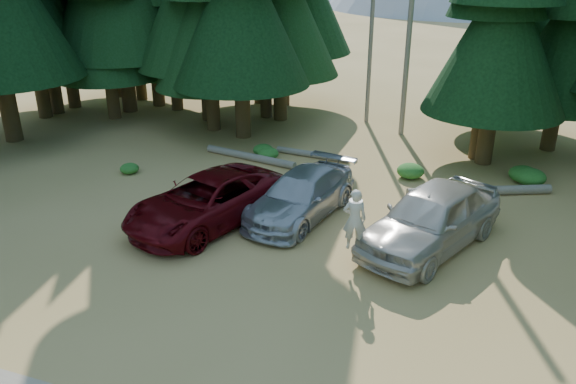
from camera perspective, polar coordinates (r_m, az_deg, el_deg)
name	(u,v)px	position (r m, az deg, el deg)	size (l,w,h in m)	color
ground	(280,290)	(14.65, -0.79, -9.89)	(160.00, 160.00, 0.00)	#A98947
forest_belt_north	(386,130)	(28.02, 9.93, 6.26)	(36.00, 7.00, 22.00)	black
snag_front	(412,2)	(26.31, 12.46, 18.33)	(0.24, 0.24, 12.00)	#716C5A
snag_back	(372,20)	(28.21, 8.53, 16.85)	(0.20, 0.20, 10.00)	#716C5A
red_pickup	(208,201)	(17.86, -8.16, -0.87)	(2.60, 5.64, 1.57)	#56070C
silver_minivan_center	(301,195)	(18.21, 1.32, -0.34)	(2.04, 5.01, 1.45)	#ACB0B5
silver_minivan_right	(431,218)	(16.73, 14.36, -2.58)	(2.19, 5.44, 1.85)	beige
frisbee_player	(355,219)	(15.04, 6.78, -2.75)	(0.72, 0.58, 1.73)	beige
log_left	(250,157)	(23.45, -3.88, 3.60)	(0.31, 0.31, 4.30)	#716C5A
log_mid	(312,154)	(23.75, 2.48, 3.83)	(0.27, 0.27, 3.25)	#716C5A
log_right	(479,191)	(21.10, 18.86, 0.10)	(0.33, 0.33, 5.21)	#716C5A
shrub_far_left	(268,154)	(23.52, -2.04, 3.93)	(0.89, 0.89, 0.49)	#1F641E
shrub_left	(263,150)	(23.98, -2.54, 4.30)	(0.87, 0.87, 0.48)	#1F641E
shrub_center_left	(316,174)	(21.17, 2.88, 1.79)	(1.02, 1.02, 0.56)	#1F641E
shrub_center_right	(410,171)	(21.99, 12.34, 2.10)	(1.03, 1.03, 0.57)	#1F641E
shrub_right	(530,177)	(22.70, 23.39, 1.41)	(1.13, 1.13, 0.62)	#1F641E
shrub_far_right	(524,174)	(22.91, 22.82, 1.68)	(1.10, 1.10, 0.60)	#1F641E
shrub_edge_west	(129,168)	(22.84, -15.81, 2.32)	(0.73, 0.73, 0.40)	#1F641E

